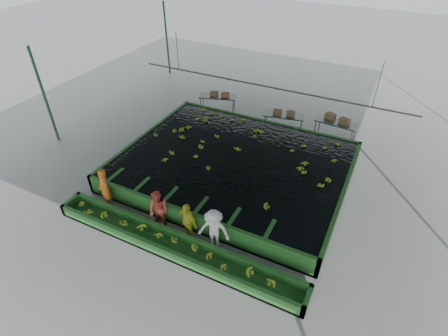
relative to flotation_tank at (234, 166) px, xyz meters
The scene contains 21 objects.
ground 1.57m from the flotation_tank, 90.00° to the right, with size 80.00×80.00×0.00m, color gray.
shed_roof 4.79m from the flotation_tank, 90.00° to the right, with size 20.00×22.00×0.04m, color gray.
shed_posts 2.54m from the flotation_tank, 90.00° to the right, with size 20.00×22.00×5.00m, color #28553C, non-canonical shape.
flotation_tank is the anchor object (origin of this frame).
tank_water 0.40m from the flotation_tank, 90.00° to the right, with size 9.70×7.70×0.00m, color black.
sorting_trough 5.10m from the flotation_tank, 90.00° to the right, with size 10.00×1.00×0.50m, color #266525, non-canonical shape.
cableway_rail 4.33m from the flotation_tank, 90.00° to the left, with size 0.08×0.08×14.00m, color #59605B.
rail_hanger_left 7.06m from the flotation_tank, 145.01° to the left, with size 0.04×0.04×2.00m, color #59605B.
rail_hanger_right 7.06m from the flotation_tank, 34.99° to the left, with size 0.04×0.04×2.00m, color #59605B.
worker_a 5.72m from the flotation_tank, 131.05° to the right, with size 0.66×0.44×1.81m, color orange.
worker_b 4.46m from the flotation_tank, 104.46° to the right, with size 0.82×0.64×1.69m, color #DA5341.
worker_c 4.32m from the flotation_tank, 87.98° to the right, with size 0.96×0.40×1.64m, color yellow.
worker_d 4.50m from the flotation_tank, 73.77° to the right, with size 1.14×0.66×1.76m, color white.
packing_table_left 6.43m from the flotation_tank, 124.06° to the left, with size 2.18×0.87×0.99m, color #59605B, non-canonical shape.
packing_table_mid 4.90m from the flotation_tank, 81.45° to the left, with size 2.20×0.88×1.00m, color #59605B, non-canonical shape.
packing_table_right 6.35m from the flotation_tank, 57.03° to the left, with size 2.14×0.86×0.97m, color #59605B, non-canonical shape.
box_stack_left 6.38m from the flotation_tank, 122.98° to the left, with size 1.15×0.32×0.25m, color brown, non-canonical shape.
box_stack_mid 4.87m from the flotation_tank, 81.19° to the left, with size 1.15×0.32×0.25m, color brown, non-canonical shape.
box_stack_right 6.45m from the flotation_tank, 57.49° to the left, with size 1.33×0.37×0.29m, color brown, non-canonical shape.
floating_bananas 0.89m from the flotation_tank, 90.00° to the left, with size 8.36×5.70×0.11m, color olive, non-canonical shape.
trough_bananas 5.10m from the flotation_tank, 90.00° to the right, with size 8.31×0.55×0.11m, color olive, non-canonical shape.
Camera 1 is at (5.41, -10.29, 9.99)m, focal length 28.00 mm.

